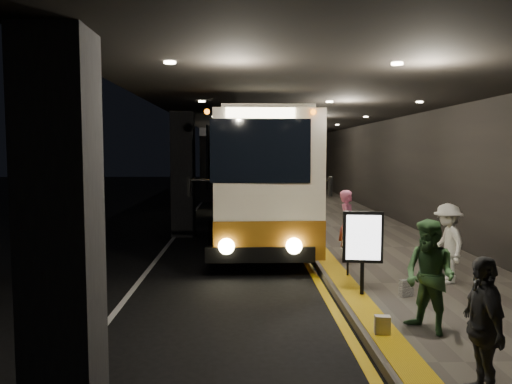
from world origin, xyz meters
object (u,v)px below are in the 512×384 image
object	(u,v)px
bag_plain	(382,325)
passenger_waiting_white	(448,243)
coach_main	(254,181)
passenger_waiting_green	(430,277)
stanchion_post	(348,252)
passenger_waiting_grey	(482,328)
coach_second	(249,169)
bag_polka	(406,288)
coach_third	(248,166)
passenger_boarding	(347,224)
info_sign	(363,239)

from	to	relation	value
bag_plain	passenger_waiting_white	bearing A→B (deg)	53.22
coach_main	passenger_waiting_green	world-z (taller)	coach_main
passenger_waiting_white	stanchion_post	size ratio (longest dim) A/B	1.54
passenger_waiting_grey	stanchion_post	bearing A→B (deg)	-172.46
coach_second	bag_polka	world-z (taller)	coach_second
coach_main	bag_plain	distance (m)	10.67
bag_polka	coach_third	bearing A→B (deg)	94.42
passenger_boarding	info_sign	bearing A→B (deg)	-174.89
info_sign	passenger_boarding	bearing A→B (deg)	89.89
passenger_waiting_grey	bag_plain	bearing A→B (deg)	-159.96
coach_third	passenger_boarding	distance (m)	32.07
passenger_waiting_grey	passenger_waiting_white	bearing A→B (deg)	165.56
passenger_waiting_white	bag_polka	xyz separation A→B (m)	(-1.23, -1.01, -0.70)
info_sign	stanchion_post	size ratio (longest dim) A/B	1.49
passenger_boarding	info_sign	xyz separation A→B (m)	(-0.42, -3.40, 0.21)
passenger_waiting_green	bag_polka	xyz separation A→B (m)	(0.29, 1.96, -0.74)
passenger_boarding	info_sign	distance (m)	3.44
passenger_boarding	bag_polka	distance (m)	3.64
coach_third	passenger_boarding	world-z (taller)	coach_third
stanchion_post	passenger_boarding	bearing A→B (deg)	78.50
passenger_waiting_green	passenger_waiting_white	xyz separation A→B (m)	(1.52, 2.97, -0.03)
coach_second	coach_third	xyz separation A→B (m)	(0.09, 13.45, -0.21)
passenger_waiting_grey	bag_plain	size ratio (longest dim) A/B	5.59
passenger_boarding	passenger_waiting_green	xyz separation A→B (m)	(0.15, -5.49, -0.02)
coach_main	coach_second	world-z (taller)	coach_main
passenger_waiting_green	coach_main	bearing A→B (deg)	160.20
coach_main	passenger_boarding	world-z (taller)	coach_main
passenger_boarding	info_sign	world-z (taller)	passenger_boarding
coach_second	passenger_boarding	bearing A→B (deg)	-83.77
stanchion_post	coach_second	bearing A→B (deg)	95.64
coach_main	stanchion_post	xyz separation A→B (m)	(2.01, -6.70, -1.22)
bag_polka	coach_main	bearing A→B (deg)	108.73
coach_main	passenger_boarding	bearing A→B (deg)	-65.60
coach_second	passenger_waiting_white	size ratio (longest dim) A/B	7.09
passenger_boarding	bag_plain	xyz separation A→B (m)	(-0.62, -5.58, -0.77)
info_sign	stanchion_post	xyz separation A→B (m)	(0.03, 1.53, -0.57)
bag_plain	info_sign	size ratio (longest dim) A/B	0.18
stanchion_post	coach_main	bearing A→B (deg)	106.74
passenger_waiting_green	stanchion_post	bearing A→B (deg)	154.66
passenger_waiting_green	bag_plain	size ratio (longest dim) A/B	5.99
coach_main	passenger_waiting_white	bearing A→B (deg)	-63.06
coach_third	bag_plain	size ratio (longest dim) A/B	36.62
coach_second	bag_polka	distance (m)	22.30
passenger_waiting_grey	stanchion_post	size ratio (longest dim) A/B	1.49
info_sign	passenger_waiting_white	bearing A→B (deg)	29.81
coach_main	bag_polka	xyz separation A→B (m)	(2.83, -8.35, -1.62)
coach_main	passenger_waiting_grey	bearing A→B (deg)	-81.27
passenger_boarding	stanchion_post	world-z (taller)	passenger_boarding
passenger_waiting_green	bag_plain	bearing A→B (deg)	-117.39
bag_polka	info_sign	bearing A→B (deg)	171.26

